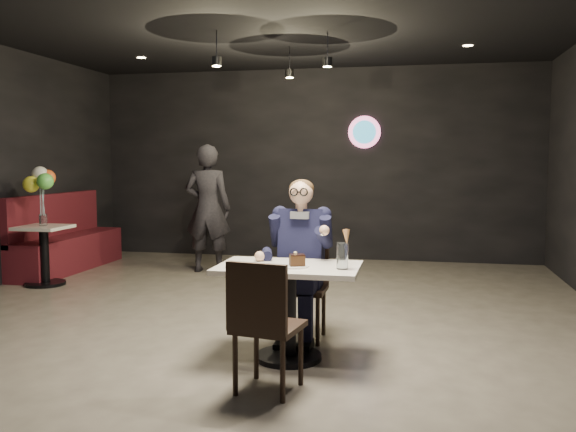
% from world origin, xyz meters
% --- Properties ---
extents(floor, '(9.00, 9.00, 0.00)m').
position_xyz_m(floor, '(0.00, 0.00, 0.00)').
color(floor, gray).
rests_on(floor, ground).
extents(wall_sign, '(0.50, 0.06, 0.50)m').
position_xyz_m(wall_sign, '(0.80, 4.47, 2.00)').
color(wall_sign, pink).
rests_on(wall_sign, floor).
extents(pendant_lights, '(1.40, 1.20, 0.36)m').
position_xyz_m(pendant_lights, '(0.00, 2.00, 2.88)').
color(pendant_lights, black).
rests_on(pendant_lights, floor).
extents(main_table, '(1.10, 0.70, 0.75)m').
position_xyz_m(main_table, '(0.63, -0.49, 0.38)').
color(main_table, white).
rests_on(main_table, floor).
extents(chair_far, '(0.42, 0.46, 0.92)m').
position_xyz_m(chair_far, '(0.63, 0.06, 0.46)').
color(chair_far, black).
rests_on(chair_far, floor).
extents(chair_near, '(0.49, 0.52, 0.92)m').
position_xyz_m(chair_near, '(0.63, -1.16, 0.46)').
color(chair_near, black).
rests_on(chair_near, floor).
extents(seated_man, '(0.60, 0.80, 1.44)m').
position_xyz_m(seated_man, '(0.63, 0.06, 0.72)').
color(seated_man, black).
rests_on(seated_man, floor).
extents(dessert_plate, '(0.24, 0.24, 0.01)m').
position_xyz_m(dessert_plate, '(0.69, -0.56, 0.76)').
color(dessert_plate, white).
rests_on(dessert_plate, main_table).
extents(cake_slice, '(0.14, 0.12, 0.08)m').
position_xyz_m(cake_slice, '(0.72, -0.57, 0.80)').
color(cake_slice, black).
rests_on(cake_slice, dessert_plate).
extents(mint_leaf, '(0.07, 0.04, 0.01)m').
position_xyz_m(mint_leaf, '(0.69, -0.59, 0.84)').
color(mint_leaf, '#287B3B').
rests_on(mint_leaf, cake_slice).
extents(sundae_glass, '(0.09, 0.09, 0.20)m').
position_xyz_m(sundae_glass, '(1.06, -0.57, 0.85)').
color(sundae_glass, silver).
rests_on(sundae_glass, main_table).
extents(wafer_cone, '(0.07, 0.07, 0.12)m').
position_xyz_m(wafer_cone, '(1.09, -0.56, 0.99)').
color(wafer_cone, tan).
rests_on(wafer_cone, sundae_glass).
extents(booth_bench, '(0.55, 2.18, 1.09)m').
position_xyz_m(booth_bench, '(-3.25, 2.69, 0.55)').
color(booth_bench, '#490F17').
rests_on(booth_bench, floor).
extents(side_table, '(0.57, 0.57, 0.71)m').
position_xyz_m(side_table, '(-2.95, 1.69, 0.35)').
color(side_table, white).
rests_on(side_table, floor).
extents(balloon_vase, '(0.10, 0.10, 0.15)m').
position_xyz_m(balloon_vase, '(-2.95, 1.69, 0.82)').
color(balloon_vase, silver).
rests_on(balloon_vase, side_table).
extents(balloon_bunch, '(0.37, 0.37, 0.61)m').
position_xyz_m(balloon_bunch, '(-2.95, 1.69, 1.20)').
color(balloon_bunch, yellow).
rests_on(balloon_bunch, balloon_vase).
extents(passerby, '(0.68, 0.47, 1.79)m').
position_xyz_m(passerby, '(-1.25, 2.99, 0.89)').
color(passerby, black).
rests_on(passerby, floor).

